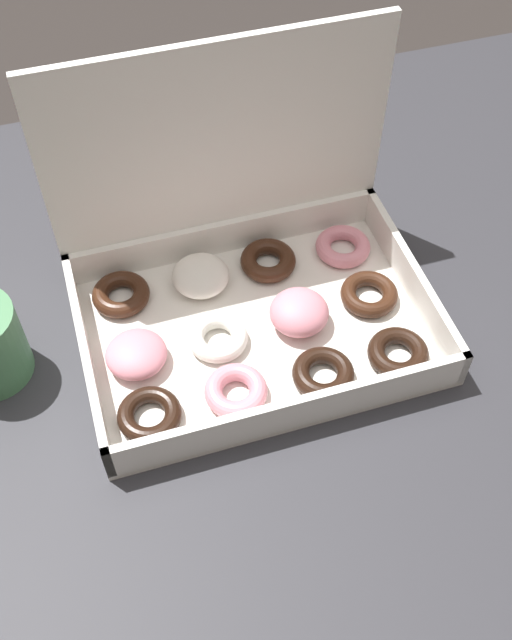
% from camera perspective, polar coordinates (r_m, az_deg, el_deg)
% --- Properties ---
extents(ground_plane, '(8.00, 8.00, 0.00)m').
position_cam_1_polar(ground_plane, '(1.46, -0.93, -19.94)').
color(ground_plane, '#2D2826').
extents(dining_table, '(1.17, 0.86, 0.77)m').
position_cam_1_polar(dining_table, '(0.85, -1.50, -5.90)').
color(dining_table, '#2D2D33').
rests_on(dining_table, ground_plane).
extents(donut_box, '(0.35, 0.25, 0.26)m').
position_cam_1_polar(donut_box, '(0.75, -0.84, 3.18)').
color(donut_box, silver).
rests_on(donut_box, dining_table).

